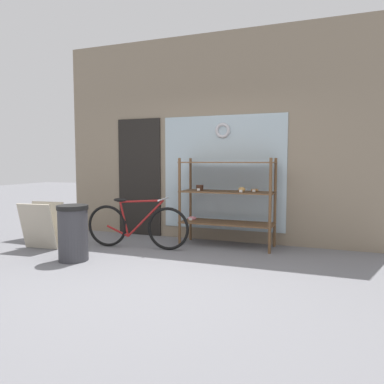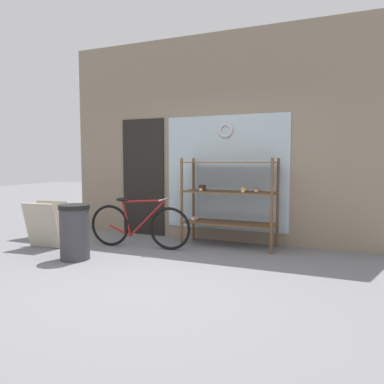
{
  "view_description": "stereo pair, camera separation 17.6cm",
  "coord_description": "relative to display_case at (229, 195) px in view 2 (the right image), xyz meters",
  "views": [
    {
      "loc": [
        1.94,
        -3.77,
        1.36
      ],
      "look_at": [
        0.19,
        0.83,
        0.94
      ],
      "focal_mm": 35.0,
      "sensor_mm": 36.0,
      "label": 1
    },
    {
      "loc": [
        2.1,
        -3.71,
        1.36
      ],
      "look_at": [
        0.19,
        0.83,
        0.94
      ],
      "focal_mm": 35.0,
      "sensor_mm": 36.0,
      "label": 2
    }
  ],
  "objects": [
    {
      "name": "bicycle",
      "position": [
        -1.26,
        -0.63,
        -0.47
      ],
      "size": [
        1.66,
        0.46,
        0.79
      ],
      "rotation": [
        0.0,
        0.0,
        0.12
      ],
      "color": "black",
      "rests_on": "ground_plane"
    },
    {
      "name": "sandwich_board",
      "position": [
        -2.62,
        -1.18,
        -0.46
      ],
      "size": [
        0.6,
        0.44,
        0.71
      ],
      "rotation": [
        0.0,
        0.0,
        0.11
      ],
      "color": "#B2A893",
      "rests_on": "ground_plane"
    },
    {
      "name": "trash_bin",
      "position": [
        -1.71,
        -1.57,
        -0.41
      ],
      "size": [
        0.42,
        0.42,
        0.76
      ],
      "color": "#38383D",
      "rests_on": "ground_plane"
    },
    {
      "name": "storefront_facade",
      "position": [
        -0.4,
        0.4,
        0.86
      ],
      "size": [
        5.56,
        0.13,
        3.45
      ],
      "color": "gray",
      "rests_on": "ground_plane"
    },
    {
      "name": "display_case",
      "position": [
        0.0,
        0.0,
        0.0
      ],
      "size": [
        1.46,
        0.53,
        1.4
      ],
      "color": "brown",
      "rests_on": "ground_plane"
    },
    {
      "name": "ground_plane",
      "position": [
        -0.37,
        -1.88,
        -0.82
      ],
      "size": [
        30.0,
        30.0,
        0.0
      ],
      "primitive_type": "plane",
      "color": "slate"
    }
  ]
}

